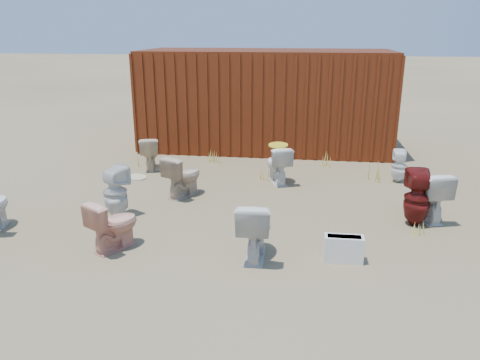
# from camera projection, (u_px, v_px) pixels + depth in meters

# --- Properties ---
(ground) EXTENTS (100.00, 100.00, 0.00)m
(ground) POSITION_uv_depth(u_px,v_px,m) (234.00, 226.00, 7.16)
(ground) COLOR brown
(ground) RESTS_ON ground
(shipping_container) EXTENTS (6.00, 2.40, 2.40)m
(shipping_container) POSITION_uv_depth(u_px,v_px,m) (266.00, 100.00, 11.69)
(shipping_container) COLOR #501C0D
(shipping_container) RESTS_ON ground
(toilet_front_pink) EXTENTS (0.70, 0.81, 0.71)m
(toilet_front_pink) POSITION_uv_depth(u_px,v_px,m) (114.00, 224.00, 6.33)
(toilet_front_pink) COLOR #E89F86
(toilet_front_pink) RESTS_ON ground
(toilet_front_c) EXTENTS (0.46, 0.79, 0.80)m
(toilet_front_c) POSITION_uv_depth(u_px,v_px,m) (255.00, 229.00, 6.08)
(toilet_front_c) COLOR silver
(toilet_front_c) RESTS_ON ground
(toilet_front_maroon) EXTENTS (0.39, 0.40, 0.87)m
(toilet_front_maroon) POSITION_uv_depth(u_px,v_px,m) (417.00, 198.00, 7.08)
(toilet_front_maroon) COLOR #5C120F
(toilet_front_maroon) RESTS_ON ground
(toilet_front_e) EXTENTS (0.64, 0.88, 0.80)m
(toilet_front_e) POSITION_uv_depth(u_px,v_px,m) (428.00, 195.00, 7.32)
(toilet_front_e) COLOR silver
(toilet_front_e) RESTS_ON ground
(toilet_back_a) EXTENTS (0.51, 0.52, 0.83)m
(toilet_back_a) POSITION_uv_depth(u_px,v_px,m) (115.00, 192.00, 7.40)
(toilet_back_a) COLOR silver
(toilet_back_a) RESTS_ON ground
(toilet_back_beige_left) EXTENTS (0.57, 0.78, 0.71)m
(toilet_back_beige_left) POSITION_uv_depth(u_px,v_px,m) (150.00, 153.00, 9.99)
(toilet_back_beige_left) COLOR beige
(toilet_back_beige_left) RESTS_ON ground
(toilet_back_beige_right) EXTENTS (0.72, 0.86, 0.76)m
(toilet_back_beige_right) POSITION_uv_depth(u_px,v_px,m) (183.00, 176.00, 8.35)
(toilet_back_beige_right) COLOR #CAB093
(toilet_back_beige_right) RESTS_ON ground
(toilet_back_yellowlid) EXTENTS (0.65, 0.83, 0.74)m
(toilet_back_yellowlid) POSITION_uv_depth(u_px,v_px,m) (278.00, 164.00, 9.09)
(toilet_back_yellowlid) COLOR white
(toilet_back_yellowlid) RESTS_ON ground
(toilet_back_e) EXTENTS (0.32, 0.32, 0.64)m
(toilet_back_e) POSITION_uv_depth(u_px,v_px,m) (399.00, 166.00, 9.14)
(toilet_back_e) COLOR white
(toilet_back_e) RESTS_ON ground
(yellow_lid) EXTENTS (0.38, 0.47, 0.02)m
(yellow_lid) POSITION_uv_depth(u_px,v_px,m) (278.00, 145.00, 8.97)
(yellow_lid) COLOR yellow
(yellow_lid) RESTS_ON toilet_back_yellowlid
(loose_tank) EXTENTS (0.50, 0.20, 0.35)m
(loose_tank) POSITION_uv_depth(u_px,v_px,m) (344.00, 249.00, 6.02)
(loose_tank) COLOR silver
(loose_tank) RESTS_ON ground
(loose_lid_near) EXTENTS (0.51, 0.58, 0.02)m
(loose_lid_near) POSITION_uv_depth(u_px,v_px,m) (157.00, 167.00, 10.16)
(loose_lid_near) COLOR #C2B98D
(loose_lid_near) RESTS_ON ground
(loose_lid_far) EXTENTS (0.59, 0.58, 0.02)m
(loose_lid_far) POSITION_uv_depth(u_px,v_px,m) (137.00, 177.00, 9.49)
(loose_lid_far) COLOR beige
(loose_lid_far) RESTS_ON ground
(weed_clump_a) EXTENTS (0.36, 0.36, 0.28)m
(weed_clump_a) POSITION_uv_depth(u_px,v_px,m) (146.00, 159.00, 10.36)
(weed_clump_a) COLOR #C9BD50
(weed_clump_a) RESTS_ON ground
(weed_clump_b) EXTENTS (0.32, 0.32, 0.24)m
(weed_clump_b) POSITION_uv_depth(u_px,v_px,m) (266.00, 173.00, 9.36)
(weed_clump_b) COLOR #C9BD50
(weed_clump_b) RESTS_ON ground
(weed_clump_c) EXTENTS (0.36, 0.36, 0.37)m
(weed_clump_c) POSITION_uv_depth(u_px,v_px,m) (371.00, 171.00, 9.28)
(weed_clump_c) COLOR #C9BD50
(weed_clump_c) RESTS_ON ground
(weed_clump_d) EXTENTS (0.30, 0.30, 0.26)m
(weed_clump_d) POSITION_uv_depth(u_px,v_px,m) (215.00, 157.00, 10.55)
(weed_clump_d) COLOR #C9BD50
(weed_clump_d) RESTS_ON ground
(weed_clump_e) EXTENTS (0.34, 0.34, 0.32)m
(weed_clump_e) POSITION_uv_depth(u_px,v_px,m) (330.00, 160.00, 10.20)
(weed_clump_e) COLOR #C9BD50
(weed_clump_e) RESTS_ON ground
(weed_clump_f) EXTENTS (0.28, 0.28, 0.21)m
(weed_clump_f) POSITION_uv_depth(u_px,v_px,m) (416.00, 227.00, 6.85)
(weed_clump_f) COLOR #C9BD50
(weed_clump_f) RESTS_ON ground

